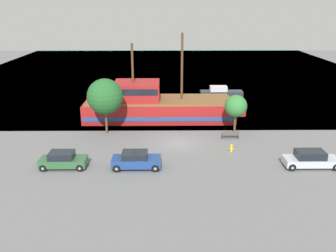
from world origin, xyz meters
TOP-DOWN VIEW (x-y plane):
  - ground_plane at (0.00, 0.00)m, footprint 160.00×160.00m
  - water_surface at (0.00, 44.00)m, footprint 80.00×80.00m
  - pirate_ship at (-2.29, 8.76)m, footprint 19.46×6.05m
  - moored_boat_dockside at (-9.19, 16.70)m, footprint 6.54×2.14m
  - moored_boat_outer at (7.27, 19.84)m, footprint 6.38×1.89m
  - parked_car_curb_front at (-10.16, -5.89)m, footprint 3.99×1.83m
  - parked_car_curb_mid at (11.32, -6.01)m, footprint 4.67×1.83m
  - parked_car_curb_rear at (-3.82, -6.05)m, footprint 4.20×1.86m
  - fire_hydrant at (5.07, -2.38)m, footprint 0.42×0.25m
  - bench_promenade_east at (5.57, 1.27)m, footprint 1.79×0.45m
  - tree_row_east at (-7.71, 3.22)m, footprint 3.86×3.86m
  - tree_row_mideast at (6.37, 3.18)m, footprint 2.42×2.42m

SIDE VIEW (x-z plane):
  - ground_plane at x=0.00m, z-range 0.00..0.00m
  - water_surface at x=0.00m, z-range 0.00..0.00m
  - fire_hydrant at x=5.07m, z-range 0.03..0.79m
  - bench_promenade_east at x=5.57m, z-range 0.02..0.87m
  - moored_boat_dockside at x=-9.19m, z-range -0.17..1.22m
  - moored_boat_outer at x=7.27m, z-range -0.20..1.50m
  - parked_car_curb_front at x=-10.16m, z-range -0.01..1.45m
  - parked_car_curb_mid at x=11.32m, z-range -0.02..1.50m
  - parked_car_curb_rear at x=-3.82m, z-range 0.00..1.50m
  - pirate_ship at x=-2.29m, z-range -3.56..6.84m
  - tree_row_mideast at x=6.37m, z-range 0.91..5.18m
  - tree_row_east at x=-7.71m, z-range 1.10..7.17m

